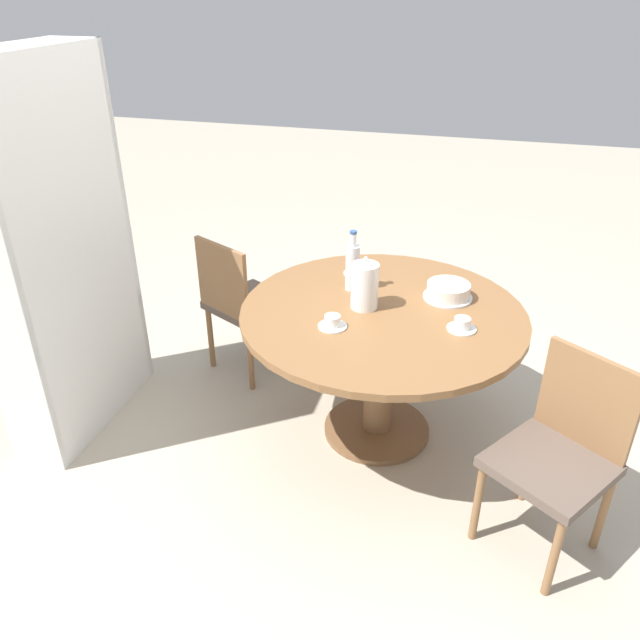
# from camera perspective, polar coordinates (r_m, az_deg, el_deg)

# --- Properties ---
(ground_plane) EXTENTS (14.00, 14.00, 0.00)m
(ground_plane) POSITION_cam_1_polar(r_m,az_deg,el_deg) (3.39, 5.17, -10.04)
(ground_plane) COLOR #B2A893
(dining_table) EXTENTS (1.37, 1.37, 0.73)m
(dining_table) POSITION_cam_1_polar(r_m,az_deg,el_deg) (3.06, 5.65, -1.53)
(dining_table) COLOR brown
(dining_table) RESTS_ON ground_plane
(chair_a) EXTENTS (0.59, 0.59, 0.86)m
(chair_a) POSITION_cam_1_polar(r_m,az_deg,el_deg) (2.72, 21.08, -11.17)
(chair_a) COLOR olive
(chair_a) RESTS_ON ground_plane
(chair_b) EXTENTS (0.56, 0.56, 0.86)m
(chair_b) POSITION_cam_1_polar(r_m,az_deg,el_deg) (3.65, -7.09, 1.72)
(chair_b) COLOR olive
(chair_b) RESTS_ON ground_plane
(bookshelf) EXTENTS (0.89, 0.28, 1.88)m
(bookshelf) POSITION_cam_1_polar(r_m,az_deg,el_deg) (3.28, -22.50, 4.67)
(bookshelf) COLOR silver
(bookshelf) RESTS_ON ground_plane
(coffee_pot) EXTENTS (0.13, 0.13, 0.26)m
(coffee_pot) POSITION_cam_1_polar(r_m,az_deg,el_deg) (2.96, 4.11, 3.26)
(coffee_pot) COLOR white
(coffee_pot) RESTS_ON dining_table
(water_bottle) EXTENTS (0.07, 0.07, 0.31)m
(water_bottle) POSITION_cam_1_polar(r_m,az_deg,el_deg) (3.13, 2.99, 4.96)
(water_bottle) COLOR silver
(water_bottle) RESTS_ON dining_table
(cake_main) EXTENTS (0.24, 0.24, 0.08)m
(cake_main) POSITION_cam_1_polar(r_m,az_deg,el_deg) (3.14, 11.64, 2.59)
(cake_main) COLOR silver
(cake_main) RESTS_ON dining_table
(cup_a) EXTENTS (0.13, 0.13, 0.06)m
(cup_a) POSITION_cam_1_polar(r_m,az_deg,el_deg) (3.34, 3.32, 4.58)
(cup_a) COLOR silver
(cup_a) RESTS_ON dining_table
(cup_b) EXTENTS (0.13, 0.13, 0.06)m
(cup_b) POSITION_cam_1_polar(r_m,az_deg,el_deg) (2.88, 12.85, -0.45)
(cup_b) COLOR silver
(cup_b) RESTS_ON dining_table
(cup_c) EXTENTS (0.13, 0.13, 0.06)m
(cup_c) POSITION_cam_1_polar(r_m,az_deg,el_deg) (2.83, 1.15, -0.23)
(cup_c) COLOR silver
(cup_c) RESTS_ON dining_table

